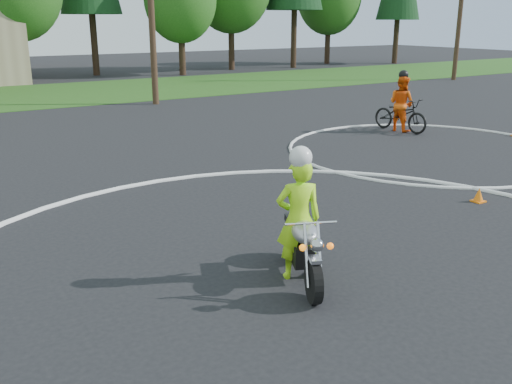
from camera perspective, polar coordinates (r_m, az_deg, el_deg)
ground at (r=6.79m, az=22.77°, el=-16.96°), size 120.00×120.00×0.00m
grass_strip at (r=30.62m, az=-23.20°, el=8.74°), size 120.00×10.00×0.02m
course_markings at (r=10.82m, az=10.78°, el=-3.01°), size 19.05×19.05×0.12m
primary_motorcycle at (r=8.19m, az=4.72°, el=-5.53°), size 1.06×1.90×1.07m
rider_primary_grp at (r=8.15m, az=4.29°, el=-2.37°), size 0.77×0.66×1.98m
rider_second_grp at (r=19.96m, az=14.29°, el=7.97°), size 0.97×2.19×2.04m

